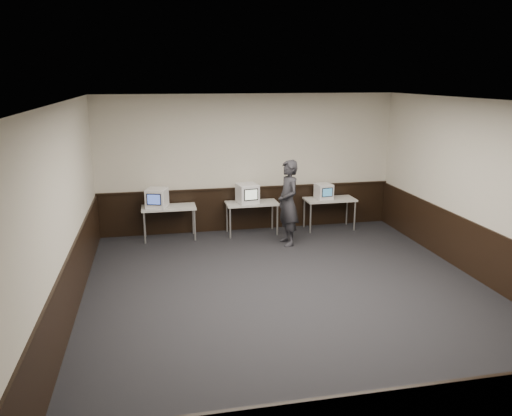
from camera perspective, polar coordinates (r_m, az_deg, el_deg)
The scene contains 17 objects.
floor at distance 8.47m, azimuth 4.33°, elevation -10.17°, with size 8.00×8.00×0.00m, color black.
ceiling at distance 7.69m, azimuth 4.80°, elevation 12.00°, with size 8.00×8.00×0.00m, color white.
back_wall at distance 11.74m, azimuth -0.87°, elevation 5.13°, with size 7.00×7.00×0.00m, color beige.
front_wall at distance 4.46m, azimuth 19.23°, elevation -12.25°, with size 7.00×7.00×0.00m, color beige.
left_wall at distance 7.75m, azimuth -21.19°, elevation -0.95°, with size 8.00×8.00×0.00m, color beige.
right_wall at distance 9.50m, azimuth 25.29°, elevation 1.40°, with size 8.00×8.00×0.00m, color beige.
wainscot_back at distance 11.95m, azimuth -0.83°, elevation -0.09°, with size 6.98×0.04×1.00m, color black.
wainscot_left at distance 8.09m, azimuth -20.32°, elevation -8.46°, with size 0.04×7.98×1.00m, color black.
wainscot_right at distance 9.77m, azimuth 24.50°, elevation -4.89°, with size 0.04×7.98×1.00m, color black.
wainscot_rail at distance 11.81m, azimuth -0.82°, elevation 2.33°, with size 6.98×0.06×0.04m, color black.
desk_left at distance 11.35m, azimuth -9.93°, elevation -0.19°, with size 1.20×0.60×0.75m.
desk_center at distance 11.55m, azimuth -0.48°, elevation 0.30°, with size 1.20×0.60×0.75m.
desk_right at distance 12.05m, azimuth 8.42°, elevation 0.75°, with size 1.20×0.60×0.75m.
emac_left at distance 11.25m, azimuth -11.26°, elevation 1.13°, with size 0.55×0.56×0.43m.
emac_center at distance 11.44m, azimuth -0.98°, elevation 1.67°, with size 0.52×0.54×0.45m.
emac_right at distance 11.94m, azimuth 7.75°, elevation 1.89°, with size 0.40×0.42×0.36m.
person at distance 10.77m, azimuth 3.69°, elevation 0.59°, with size 0.68×0.45×1.86m, color #26262B.
Camera 1 is at (-2.16, -7.37, 3.56)m, focal length 35.00 mm.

